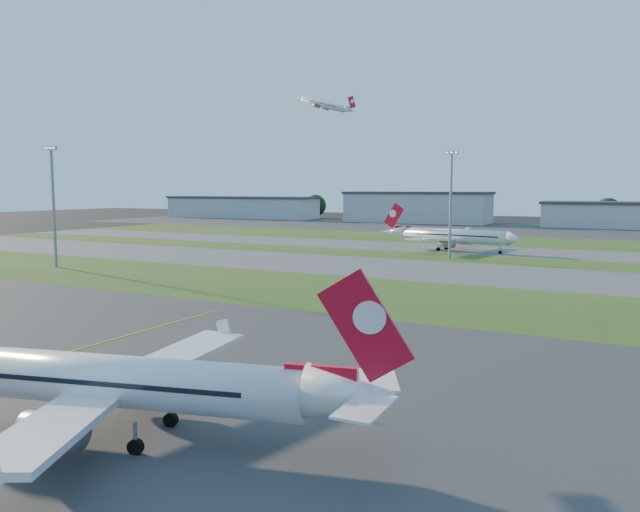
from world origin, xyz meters
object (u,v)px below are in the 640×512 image
Objects in this scene: light_mast_centre at (451,197)px; airliner_parked at (114,382)px; light_mast_west at (53,198)px; airliner_taxiing at (453,236)px.

airliner_parked is at bearing -84.67° from light_mast_centre.
light_mast_centre is (70.00, 56.00, 0.00)m from light_mast_west.
light_mast_centre is at bearing 80.76° from airliner_parked.
light_mast_west is at bearing 128.51° from airliner_parked.
light_mast_west reaches higher than airliner_parked.
light_mast_west is at bearing -141.34° from light_mast_centre.
airliner_taxiing is 1.42× the size of light_mast_centre.
light_mast_centre reaches higher than airliner_taxiing.
light_mast_west is 1.00× the size of light_mast_centre.
airliner_taxiing is at bearing 48.67° from light_mast_west.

